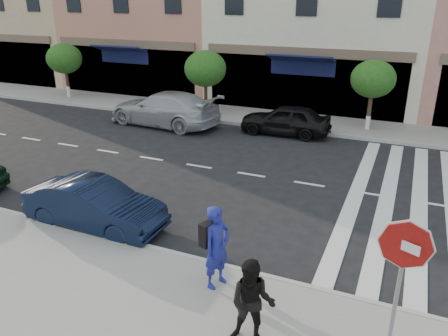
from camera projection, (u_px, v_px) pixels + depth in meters
ground at (199, 228)px, 11.47m from camera, size 120.00×120.00×0.00m
sidewalk_near at (110, 314)px, 8.25m from camera, size 60.00×4.50×0.15m
sidewalk_far at (302, 122)px, 20.83m from camera, size 60.00×3.00×0.15m
building_centre at (326, 0)px, 24.14m from camera, size 11.00×9.00×11.00m
street_tree_wa at (64, 59)px, 25.04m from camera, size 2.00×2.00×3.05m
street_tree_wb at (205, 69)px, 21.70m from camera, size 2.10×2.10×3.06m
street_tree_c at (373, 79)px, 18.70m from camera, size 1.90×1.90×3.04m
stop_sign at (403, 258)px, 6.72m from camera, size 0.79×0.39×2.43m
photographer at (217, 247)px, 8.66m from camera, size 0.60×0.74×1.75m
walker at (252, 304)px, 7.18m from camera, size 0.89×0.75×1.60m
car_near_mid at (95, 205)px, 11.32m from camera, size 3.80×1.34×1.25m
car_far_left at (164, 109)px, 20.36m from camera, size 5.62×2.72×1.58m
car_far_mid at (285, 120)px, 19.03m from camera, size 3.95×1.69×1.33m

